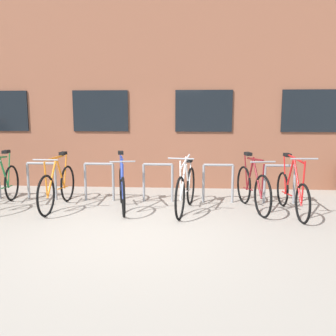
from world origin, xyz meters
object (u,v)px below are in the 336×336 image
at_px(bicycle_orange, 58,187).
at_px(bicycle_red, 292,192).
at_px(bicycle_blue, 122,188).
at_px(bicycle_maroon, 253,188).
at_px(bicycle_green, 1,186).
at_px(bicycle_white, 186,189).

relative_size(bicycle_orange, bicycle_red, 1.02).
xyz_separation_m(bicycle_blue, bicycle_orange, (-1.22, -0.00, 0.01)).
xyz_separation_m(bicycle_maroon, bicycle_green, (-4.74, -0.11, -0.00)).
bearing_deg(bicycle_red, bicycle_green, 178.89).
relative_size(bicycle_maroon, bicycle_green, 0.95).
height_order(bicycle_white, bicycle_orange, bicycle_white).
distance_m(bicycle_blue, bicycle_maroon, 2.42).
height_order(bicycle_white, bicycle_green, bicycle_green).
relative_size(bicycle_blue, bicycle_maroon, 0.97).
relative_size(bicycle_white, bicycle_green, 0.99).
bearing_deg(bicycle_green, bicycle_blue, 0.08).
height_order(bicycle_orange, bicycle_red, bicycle_red).
bearing_deg(bicycle_maroon, bicycle_orange, -178.22).
xyz_separation_m(bicycle_blue, bicycle_green, (-2.32, -0.00, 0.01)).
xyz_separation_m(bicycle_orange, bicycle_maroon, (3.64, 0.11, 0.00)).
bearing_deg(bicycle_red, bicycle_white, 178.82).
relative_size(bicycle_white, bicycle_maroon, 1.03).
height_order(bicycle_blue, bicycle_maroon, bicycle_blue).
bearing_deg(bicycle_orange, bicycle_maroon, 1.78).
bearing_deg(bicycle_blue, bicycle_white, -3.32).
height_order(bicycle_white, bicycle_blue, bicycle_blue).
distance_m(bicycle_orange, bicycle_maroon, 3.64).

